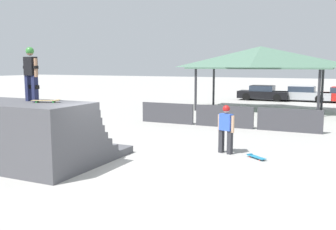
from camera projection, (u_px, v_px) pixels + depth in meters
The scene contains 10 objects.
ground_plane at pixel (116, 171), 10.72m from camera, with size 160.00×160.00×0.00m, color #A3A09B.
quarter_pipe_ramp at pixel (17, 135), 11.66m from camera, with size 5.29×4.00×1.94m.
skater_on_deck at pixel (31, 70), 11.13m from camera, with size 0.70×0.29×1.61m.
skateboard_on_deck at pixel (47, 101), 10.87m from camera, with size 0.81×0.51×0.09m.
bystander_walking at pixel (226, 125), 12.76m from camera, with size 0.65×0.34×1.67m.
skateboard_on_ground at pixel (256, 157), 12.16m from camera, with size 0.73×0.63×0.09m.
barrier_fence at pixel (224, 116), 18.24m from camera, with size 9.00×0.12×1.05m.
pavilion_shelter at pixel (260, 58), 24.59m from camera, with size 8.94×4.50×4.23m.
parked_car_black at pixel (263, 93), 32.08m from camera, with size 4.24×1.83×1.27m.
parked_car_silver at pixel (303, 94), 31.16m from camera, with size 4.46×1.83×1.27m.
Camera 1 is at (5.74, -8.81, 3.03)m, focal length 40.00 mm.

